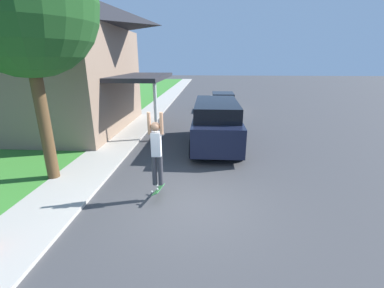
% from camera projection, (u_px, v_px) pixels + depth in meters
% --- Properties ---
extents(ground_plane, '(120.00, 120.00, 0.00)m').
position_uv_depth(ground_plane, '(186.00, 204.00, 6.99)').
color(ground_plane, '#3D3D3F').
extents(lawn, '(10.00, 80.00, 0.08)m').
position_uv_depth(lawn, '(40.00, 136.00, 13.13)').
color(lawn, '#387F2D').
rests_on(lawn, ground_plane).
extents(sidewalk, '(1.80, 80.00, 0.10)m').
position_uv_depth(sidewalk, '(124.00, 137.00, 12.87)').
color(sidewalk, '#ADA89E').
rests_on(sidewalk, ground_plane).
extents(house, '(11.30, 8.49, 7.69)m').
position_uv_depth(house, '(39.00, 53.00, 13.41)').
color(house, '#89705B').
rests_on(house, lawn).
extents(lawn_tree_near, '(3.96, 3.96, 7.11)m').
position_uv_depth(lawn_tree_near, '(22.00, 3.00, 6.81)').
color(lawn_tree_near, brown).
rests_on(lawn_tree_near, lawn).
extents(suv_parked, '(2.14, 4.96, 2.02)m').
position_uv_depth(suv_parked, '(216.00, 123.00, 11.37)').
color(suv_parked, black).
rests_on(suv_parked, ground_plane).
extents(car_down_street, '(1.94, 4.05, 1.35)m').
position_uv_depth(car_down_street, '(223.00, 102.00, 19.75)').
color(car_down_street, silver).
rests_on(car_down_street, ground_plane).
extents(skateboarder, '(0.41, 0.24, 2.03)m').
position_uv_depth(skateboarder, '(156.00, 149.00, 6.79)').
color(skateboarder, '#38383D').
rests_on(skateboarder, ground_plane).
extents(skateboard, '(0.26, 0.82, 0.27)m').
position_uv_depth(skateboard, '(158.00, 189.00, 7.19)').
color(skateboard, '#337F3D').
rests_on(skateboard, ground_plane).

